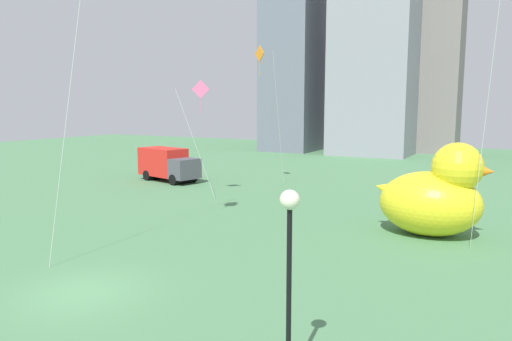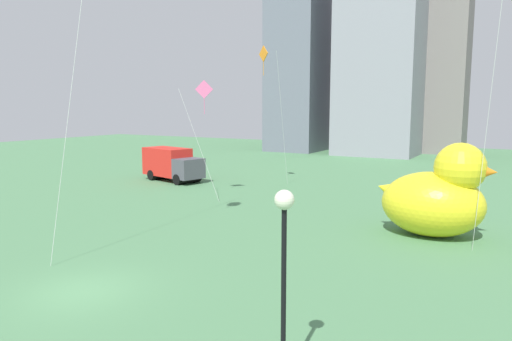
# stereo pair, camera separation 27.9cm
# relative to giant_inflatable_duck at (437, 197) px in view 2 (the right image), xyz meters

# --- Properties ---
(ground_plane) EXTENTS (140.00, 140.00, 0.00)m
(ground_plane) POSITION_rel_giant_inflatable_duck_xyz_m (-9.62, -13.70, -2.02)
(ground_plane) COLOR #4C7E52
(giant_inflatable_duck) EXTENTS (5.72, 3.67, 4.74)m
(giant_inflatable_duck) POSITION_rel_giant_inflatable_duck_xyz_m (0.00, 0.00, 0.00)
(giant_inflatable_duck) COLOR yellow
(giant_inflatable_duck) RESTS_ON ground
(lamppost) EXTENTS (0.46, 0.46, 4.62)m
(lamppost) POSITION_rel_giant_inflatable_duck_xyz_m (-0.97, -15.16, 1.49)
(lamppost) COLOR black
(lamppost) RESTS_ON ground
(box_truck) EXTENTS (6.42, 3.68, 2.85)m
(box_truck) POSITION_rel_giant_inflatable_duck_xyz_m (-22.97, 7.33, -0.57)
(box_truck) COLOR red
(box_truck) RESTS_ON ground
(city_skyline) EXTENTS (56.90, 17.57, 36.02)m
(city_skyline) POSITION_rel_giant_inflatable_duck_xyz_m (-5.67, 41.87, 12.29)
(city_skyline) COLOR slate
(city_skyline) RESTS_ON ground
(kite_orange) EXTENTS (2.41, 3.18, 11.23)m
(kite_orange) POSITION_rel_giant_inflatable_duck_xyz_m (-14.66, 9.02, 8.12)
(kite_orange) COLOR silver
(kite_orange) RESTS_ON ground
(kite_pink) EXTENTS (2.60, 2.04, 8.27)m
(kite_pink) POSITION_rel_giant_inflatable_duck_xyz_m (-15.86, 2.40, 5.35)
(kite_pink) COLOR silver
(kite_pink) RESTS_ON ground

